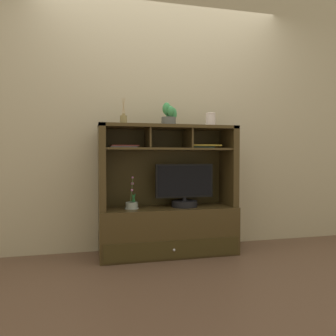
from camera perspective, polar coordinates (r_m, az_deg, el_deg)
floor_plane at (r=3.25m, az=0.00°, el=-14.91°), size 6.00×6.00×0.02m
back_wall at (r=3.38m, az=-0.99°, el=9.89°), size 6.00×0.02×2.80m
media_console at (r=3.17m, az=-0.04°, el=-7.92°), size 1.31×0.46×1.23m
tv_monitor at (r=3.15m, az=2.90°, el=-3.77°), size 0.57×0.25×0.41m
potted_orchid at (r=3.06m, az=-6.36°, el=-6.38°), size 0.13×0.13×0.30m
magazine_stack_left at (r=3.26m, az=6.16°, el=3.81°), size 0.30×0.26×0.03m
magazine_stack_centre at (r=3.09m, az=-7.83°, el=3.74°), size 0.27×0.23×0.03m
diffuser_bottle at (r=3.04m, az=-7.81°, el=8.40°), size 0.07×0.07×0.25m
potted_succulent at (r=3.11m, az=0.17°, el=9.10°), size 0.16×0.16×0.22m
ceramic_vase at (r=3.24m, az=7.46°, el=8.38°), size 0.10×0.10×0.13m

